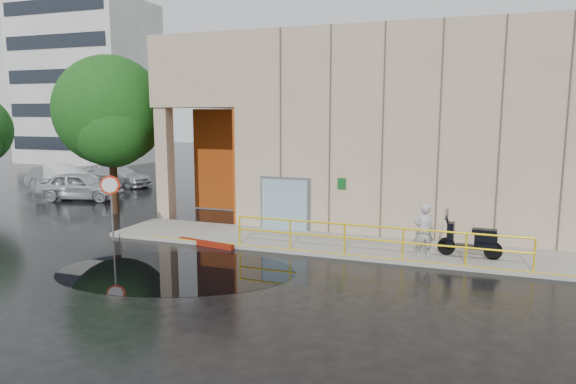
{
  "coord_description": "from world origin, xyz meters",
  "views": [
    {
      "loc": [
        7.09,
        -13.0,
        4.78
      ],
      "look_at": [
        1.38,
        3.0,
        2.15
      ],
      "focal_mm": 32.0,
      "sensor_mm": 36.0,
      "label": 1
    }
  ],
  "objects_px": {
    "red_curb": "(206,243)",
    "stop_sign": "(111,193)",
    "scooter": "(471,230)",
    "tree_near": "(111,115)",
    "car_a": "(80,186)",
    "car_b": "(61,178)",
    "car_c": "(119,176)",
    "person": "(424,231)"
  },
  "relations": [
    {
      "from": "stop_sign",
      "to": "car_a",
      "type": "height_order",
      "value": "stop_sign"
    },
    {
      "from": "red_curb",
      "to": "tree_near",
      "type": "distance_m",
      "value": 9.05
    },
    {
      "from": "stop_sign",
      "to": "car_b",
      "type": "bearing_deg",
      "value": 127.97
    },
    {
      "from": "scooter",
      "to": "car_b",
      "type": "xyz_separation_m",
      "value": [
        -23.7,
        7.5,
        -0.23
      ]
    },
    {
      "from": "person",
      "to": "car_a",
      "type": "xyz_separation_m",
      "value": [
        -18.9,
        5.88,
        -0.25
      ]
    },
    {
      "from": "scooter",
      "to": "stop_sign",
      "type": "height_order",
      "value": "stop_sign"
    },
    {
      "from": "person",
      "to": "car_a",
      "type": "bearing_deg",
      "value": -38.87
    },
    {
      "from": "scooter",
      "to": "tree_near",
      "type": "xyz_separation_m",
      "value": [
        -15.9,
        2.63,
        3.62
      ]
    },
    {
      "from": "stop_sign",
      "to": "car_a",
      "type": "distance_m",
      "value": 10.34
    },
    {
      "from": "stop_sign",
      "to": "red_curb",
      "type": "bearing_deg",
      "value": -5.2
    },
    {
      "from": "car_b",
      "to": "tree_near",
      "type": "relative_size",
      "value": 0.66
    },
    {
      "from": "car_a",
      "to": "car_b",
      "type": "bearing_deg",
      "value": 41.99
    },
    {
      "from": "scooter",
      "to": "car_b",
      "type": "height_order",
      "value": "scooter"
    },
    {
      "from": "person",
      "to": "scooter",
      "type": "height_order",
      "value": "person"
    },
    {
      "from": "scooter",
      "to": "car_c",
      "type": "height_order",
      "value": "scooter"
    },
    {
      "from": "tree_near",
      "to": "car_b",
      "type": "bearing_deg",
      "value": 148.06
    },
    {
      "from": "person",
      "to": "red_curb",
      "type": "relative_size",
      "value": 0.74
    },
    {
      "from": "person",
      "to": "car_a",
      "type": "distance_m",
      "value": 19.8
    },
    {
      "from": "red_curb",
      "to": "car_a",
      "type": "height_order",
      "value": "car_a"
    },
    {
      "from": "red_curb",
      "to": "car_c",
      "type": "height_order",
      "value": "car_c"
    },
    {
      "from": "person",
      "to": "red_curb",
      "type": "height_order",
      "value": "person"
    },
    {
      "from": "person",
      "to": "stop_sign",
      "type": "distance_m",
      "value": 11.36
    },
    {
      "from": "car_c",
      "to": "car_a",
      "type": "bearing_deg",
      "value": -160.91
    },
    {
      "from": "car_a",
      "to": "car_b",
      "type": "distance_m",
      "value": 4.0
    },
    {
      "from": "person",
      "to": "scooter",
      "type": "distance_m",
      "value": 1.54
    },
    {
      "from": "person",
      "to": "red_curb",
      "type": "xyz_separation_m",
      "value": [
        -7.6,
        -0.57,
        -0.95
      ]
    },
    {
      "from": "person",
      "to": "stop_sign",
      "type": "relative_size",
      "value": 0.71
    },
    {
      "from": "scooter",
      "to": "car_a",
      "type": "xyz_separation_m",
      "value": [
        -20.34,
        5.33,
        -0.25
      ]
    },
    {
      "from": "car_a",
      "to": "car_c",
      "type": "distance_m",
      "value": 5.34
    },
    {
      "from": "person",
      "to": "red_curb",
      "type": "distance_m",
      "value": 7.68
    },
    {
      "from": "car_c",
      "to": "car_b",
      "type": "bearing_deg",
      "value": 150.69
    },
    {
      "from": "stop_sign",
      "to": "car_b",
      "type": "relative_size",
      "value": 0.51
    },
    {
      "from": "red_curb",
      "to": "car_c",
      "type": "distance_m",
      "value": 17.22
    },
    {
      "from": "stop_sign",
      "to": "car_c",
      "type": "distance_m",
      "value": 15.11
    },
    {
      "from": "stop_sign",
      "to": "car_b",
      "type": "distance_m",
      "value": 14.28
    },
    {
      "from": "red_curb",
      "to": "tree_near",
      "type": "bearing_deg",
      "value": 151.33
    },
    {
      "from": "stop_sign",
      "to": "tree_near",
      "type": "relative_size",
      "value": 0.34
    },
    {
      "from": "red_curb",
      "to": "stop_sign",
      "type": "bearing_deg",
      "value": -172.79
    },
    {
      "from": "car_b",
      "to": "car_c",
      "type": "xyz_separation_m",
      "value": [
        1.96,
        2.99,
        -0.15
      ]
    },
    {
      "from": "stop_sign",
      "to": "red_curb",
      "type": "relative_size",
      "value": 1.04
    },
    {
      "from": "scooter",
      "to": "tree_near",
      "type": "bearing_deg",
      "value": 174.78
    },
    {
      "from": "car_b",
      "to": "car_c",
      "type": "distance_m",
      "value": 3.58
    }
  ]
}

